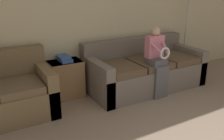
{
  "coord_description": "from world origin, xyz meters",
  "views": [
    {
      "loc": [
        -2.08,
        -0.89,
        1.88
      ],
      "look_at": [
        -0.48,
        1.91,
        0.76
      ],
      "focal_mm": 40.0,
      "sensor_mm": 36.0,
      "label": 1
    }
  ],
  "objects_px": {
    "book_stack": "(64,59)",
    "couch_main": "(144,70)",
    "side_shelf": "(66,79)",
    "child_left_seated": "(157,59)"
  },
  "relations": [
    {
      "from": "book_stack",
      "to": "couch_main",
      "type": "bearing_deg",
      "value": -11.41
    },
    {
      "from": "couch_main",
      "to": "child_left_seated",
      "type": "distance_m",
      "value": 0.54
    },
    {
      "from": "side_shelf",
      "to": "child_left_seated",
      "type": "bearing_deg",
      "value": -27.24
    },
    {
      "from": "couch_main",
      "to": "side_shelf",
      "type": "bearing_deg",
      "value": 168.52
    },
    {
      "from": "side_shelf",
      "to": "book_stack",
      "type": "height_order",
      "value": "book_stack"
    },
    {
      "from": "side_shelf",
      "to": "book_stack",
      "type": "relative_size",
      "value": 2.01
    },
    {
      "from": "child_left_seated",
      "to": "book_stack",
      "type": "relative_size",
      "value": 3.76
    },
    {
      "from": "child_left_seated",
      "to": "book_stack",
      "type": "bearing_deg",
      "value": 152.86
    },
    {
      "from": "book_stack",
      "to": "side_shelf",
      "type": "bearing_deg",
      "value": 8.94
    },
    {
      "from": "side_shelf",
      "to": "book_stack",
      "type": "xyz_separation_m",
      "value": [
        -0.0,
        -0.0,
        0.36
      ]
    }
  ]
}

